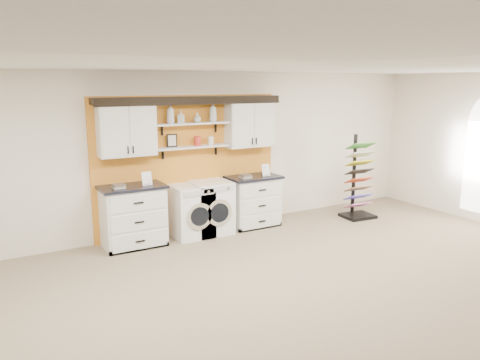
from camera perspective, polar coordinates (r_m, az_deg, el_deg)
floor at (r=5.43m, az=11.88°, el=-17.16°), size 10.00×10.00×0.00m
ceiling at (r=4.77m, az=13.34°, el=13.82°), size 10.00×10.00×0.00m
wall_back at (r=8.26m, az=-6.38°, el=3.30°), size 10.00×0.00×10.00m
accent_panel at (r=8.26m, az=-6.25°, el=1.90°), size 3.40×0.07×2.40m
upper_cabinet_left at (r=7.63m, az=-13.68°, el=5.98°), size 0.90×0.35×0.84m
upper_cabinet_right at (r=8.53m, az=1.13°, el=6.89°), size 0.90×0.35×0.84m
shelf_lower at (r=8.06m, az=-5.83°, el=4.04°), size 1.32×0.28×0.03m
shelf_upper at (r=8.01m, az=-5.89°, el=6.87°), size 1.32×0.28×0.03m
crown_molding at (r=8.00m, az=-5.99°, el=9.72°), size 3.30×0.41×0.13m
picture_frame at (r=7.95m, az=-8.30°, el=4.78°), size 0.18×0.02×0.22m
canister_red at (r=8.09m, az=-5.20°, el=4.76°), size 0.11×0.11×0.16m
canister_cream at (r=8.19m, az=-3.60°, el=4.80°), size 0.10×0.10×0.14m
base_cabinet_left at (r=7.74m, az=-12.87°, el=-4.32°), size 1.03×0.66×1.00m
base_cabinet_right at (r=8.64m, az=1.62°, el=-2.56°), size 0.96×0.66×0.94m
washer at (r=8.08m, az=-5.96°, el=-3.76°), size 0.64×0.71×0.90m
dryer at (r=8.23m, az=-3.61°, el=-3.34°), size 0.66×0.71×0.93m
sample_rack at (r=9.44m, az=14.19°, el=-1.35°), size 0.64×0.55×1.63m
soap_bottle_a at (r=7.86m, az=-8.47°, el=8.01°), size 0.16×0.16×0.33m
soap_bottle_b at (r=7.93m, az=-7.21°, el=7.65°), size 0.13×0.13×0.21m
soap_bottle_c at (r=8.05m, az=-5.23°, el=7.58°), size 0.17×0.17×0.16m
soap_bottle_d at (r=8.17m, az=-3.32°, el=8.29°), size 0.18×0.18×0.34m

